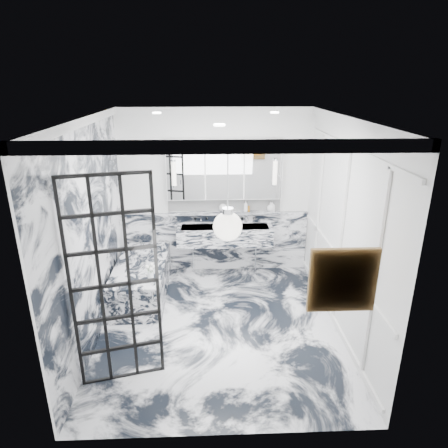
{
  "coord_description": "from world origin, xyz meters",
  "views": [
    {
      "loc": [
        -0.12,
        -4.69,
        3.22
      ],
      "look_at": [
        0.09,
        0.5,
        1.32
      ],
      "focal_mm": 32.0,
      "sensor_mm": 36.0,
      "label": 1
    }
  ],
  "objects_px": {
    "crittall_door": "(115,285)",
    "bathtub": "(142,279)",
    "mirror_cabinet": "(224,169)",
    "trough_sink": "(225,235)"
  },
  "relations": [
    {
      "from": "trough_sink",
      "to": "mirror_cabinet",
      "type": "xyz_separation_m",
      "value": [
        -0.0,
        0.17,
        1.09
      ]
    },
    {
      "from": "crittall_door",
      "to": "bathtub",
      "type": "height_order",
      "value": "crittall_door"
    },
    {
      "from": "crittall_door",
      "to": "bathtub",
      "type": "bearing_deg",
      "value": 78.5
    },
    {
      "from": "mirror_cabinet",
      "to": "bathtub",
      "type": "relative_size",
      "value": 1.15
    },
    {
      "from": "crittall_door",
      "to": "trough_sink",
      "type": "relative_size",
      "value": 1.48
    },
    {
      "from": "mirror_cabinet",
      "to": "trough_sink",
      "type": "bearing_deg",
      "value": -90.0
    },
    {
      "from": "crittall_door",
      "to": "mirror_cabinet",
      "type": "relative_size",
      "value": 1.25
    },
    {
      "from": "mirror_cabinet",
      "to": "bathtub",
      "type": "bearing_deg",
      "value": -147.94
    },
    {
      "from": "trough_sink",
      "to": "bathtub",
      "type": "distance_m",
      "value": 1.55
    },
    {
      "from": "crittall_door",
      "to": "bathtub",
      "type": "distance_m",
      "value": 2.06
    }
  ]
}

